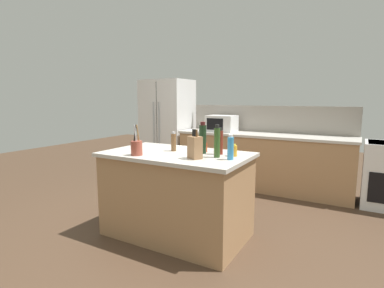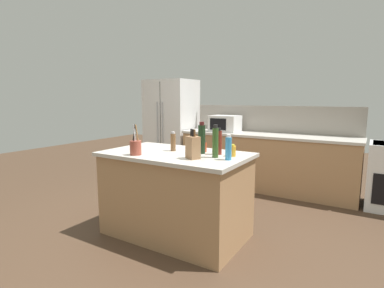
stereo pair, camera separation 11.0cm
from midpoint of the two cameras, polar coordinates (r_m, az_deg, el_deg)
ground_plane at (r=3.55m, az=-2.15°, el=-16.74°), size 14.00×14.00×0.00m
back_counter_run at (r=5.20m, az=14.25°, el=-3.29°), size 2.91×0.66×0.94m
wall_backsplash at (r=5.40m, az=15.52°, el=4.60°), size 2.87×0.03×0.46m
kitchen_island at (r=3.38m, az=-2.20°, el=-9.49°), size 1.58×0.93×0.94m
refrigerator at (r=6.02m, az=-3.40°, el=3.11°), size 0.91×0.75×1.88m
microwave at (r=5.37m, az=6.88°, el=3.90°), size 0.50×0.39×0.29m
knife_block at (r=2.92m, az=1.25°, el=-0.63°), size 0.16×0.15×0.29m
utensil_crock at (r=3.17m, az=-9.72°, el=-0.59°), size 0.12×0.12×0.32m
wine_bottle at (r=3.19m, az=2.85°, el=1.02°), size 0.08×0.08×0.34m
spice_jar_paprika at (r=3.31m, az=3.28°, el=-0.56°), size 0.06×0.06×0.12m
dish_soap_bottle at (r=2.89m, az=8.05°, el=-0.77°), size 0.06×0.06×0.24m
salt_shaker at (r=3.35m, az=5.98°, el=-0.43°), size 0.05×0.05×0.12m
olive_oil_bottle at (r=2.99m, az=5.53°, el=0.36°), size 0.06×0.06×0.33m
pepper_grinder at (r=3.36m, az=-2.68°, el=0.40°), size 0.06×0.06×0.22m
vinegar_bottle at (r=3.16m, az=6.13°, el=0.38°), size 0.06×0.06×0.28m
honey_jar at (r=3.08m, az=8.64°, el=-1.27°), size 0.08×0.08×0.12m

